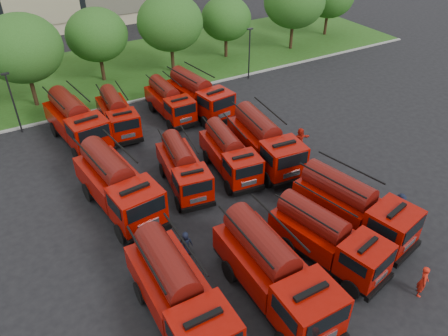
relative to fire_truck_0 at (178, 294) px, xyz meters
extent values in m
plane|color=black|center=(6.48, 5.53, -1.75)|extent=(140.00, 140.00, 0.00)
cube|color=#244412|center=(6.48, 31.53, -1.69)|extent=(70.00, 16.00, 0.12)
cube|color=gray|center=(6.48, 23.43, -1.68)|extent=(70.00, 0.30, 0.14)
cylinder|color=#382314|center=(-1.52, 27.03, -0.35)|extent=(0.36, 0.36, 2.80)
ellipsoid|color=#1E4914|center=(-1.52, 27.03, 3.61)|extent=(6.72, 6.72, 5.71)
cylinder|color=#382314|center=(5.48, 29.53, -0.53)|extent=(0.36, 0.36, 2.45)
ellipsoid|color=#1E4914|center=(5.48, 29.53, 2.94)|extent=(5.88, 5.88, 5.00)
cylinder|color=#382314|center=(12.48, 28.03, -0.39)|extent=(0.36, 0.36, 2.73)
ellipsoid|color=#1E4914|center=(12.48, 28.03, 3.47)|extent=(6.55, 6.55, 5.57)
cylinder|color=#382314|center=(19.48, 29.03, -0.62)|extent=(0.36, 0.36, 2.27)
ellipsoid|color=#1E4914|center=(19.48, 29.03, 2.60)|extent=(5.46, 5.46, 4.64)
cylinder|color=#382314|center=(27.48, 27.53, -0.32)|extent=(0.36, 0.36, 2.87)
ellipsoid|color=#1E4914|center=(27.48, 27.53, 3.74)|extent=(6.89, 6.89, 5.85)
cylinder|color=#382314|center=(34.48, 29.53, -0.49)|extent=(0.36, 0.36, 2.52)
cylinder|color=black|center=(-3.52, 22.73, 0.75)|extent=(0.14, 0.14, 5.00)
cube|color=black|center=(-3.52, 22.73, 3.30)|extent=(0.60, 0.25, 0.12)
cylinder|color=black|center=(18.48, 22.73, 0.75)|extent=(0.14, 0.14, 5.00)
cube|color=black|center=(18.48, 22.73, 3.30)|extent=(0.60, 0.25, 0.12)
cube|color=black|center=(0.00, 0.01, -1.06)|extent=(2.50, 7.49, 0.32)
cube|color=#780600|center=(-0.02, -2.55, 0.14)|extent=(2.63, 2.37, 2.08)
cube|color=#780600|center=(0.01, 1.19, -0.20)|extent=(2.65, 4.93, 1.39)
cylinder|color=#500C08|center=(0.01, 1.19, 0.93)|extent=(1.63, 4.50, 1.60)
cylinder|color=black|center=(-1.22, 1.94, -1.17)|extent=(0.38, 1.18, 1.18)
cylinder|color=black|center=(1.24, 1.93, -1.17)|extent=(0.38, 1.18, 1.18)
cube|color=black|center=(4.56, -1.09, -1.04)|extent=(2.59, 7.70, 0.33)
cube|color=#780600|center=(4.53, -3.73, 0.19)|extent=(2.71, 2.44, 2.14)
cube|color=black|center=(4.52, -4.95, 0.69)|extent=(2.30, 0.08, 0.93)
cube|color=#780600|center=(4.57, 0.11, -0.16)|extent=(2.73, 5.07, 1.43)
cylinder|color=#500C08|center=(4.57, 0.11, 1.00)|extent=(1.69, 4.62, 1.64)
cylinder|color=black|center=(5.79, -3.96, -1.15)|extent=(0.39, 1.21, 1.21)
cylinder|color=black|center=(3.31, 0.89, -1.15)|extent=(0.39, 1.21, 1.21)
cylinder|color=black|center=(5.84, 0.87, -1.15)|extent=(0.39, 1.21, 1.21)
cube|color=black|center=(8.55, -0.43, -1.14)|extent=(3.56, 6.93, 0.28)
cube|color=black|center=(9.28, -3.70, -1.19)|extent=(2.36, 0.75, 0.33)
cube|color=#780600|center=(9.04, -2.64, -0.08)|extent=(2.71, 2.53, 1.84)
cube|color=black|center=(9.27, -3.68, 0.35)|extent=(1.95, 0.48, 0.80)
cube|color=#780600|center=(8.32, 0.59, -0.38)|extent=(3.21, 4.75, 1.23)
cylinder|color=#500C08|center=(8.32, 0.59, 0.62)|extent=(2.25, 4.18, 1.42)
cylinder|color=black|center=(8.02, -3.06, -1.23)|extent=(0.55, 1.09, 1.04)
cylinder|color=black|center=(10.14, -2.59, -1.23)|extent=(0.55, 1.09, 1.04)
cylinder|color=black|center=(7.11, 1.00, -1.23)|extent=(0.55, 1.09, 1.04)
cylinder|color=black|center=(9.24, 1.47, -1.23)|extent=(0.55, 1.09, 1.04)
cube|color=black|center=(11.48, 0.71, -1.08)|extent=(3.88, 7.55, 0.31)
cube|color=black|center=(12.27, -2.86, -1.14)|extent=(2.57, 0.81, 0.36)
cube|color=#780600|center=(12.02, -1.70, 0.07)|extent=(2.96, 2.76, 2.01)
cube|color=black|center=(12.27, -2.83, 0.54)|extent=(2.12, 0.52, 0.88)
cube|color=#780600|center=(11.23, 1.82, -0.26)|extent=(3.49, 5.17, 1.34)
cylinder|color=#500C08|center=(11.23, 1.82, 0.83)|extent=(2.45, 4.56, 1.55)
cylinder|color=black|center=(10.90, -2.16, -1.19)|extent=(0.60, 1.18, 1.13)
cylinder|color=black|center=(13.22, -1.64, -1.19)|extent=(0.60, 1.18, 1.13)
cylinder|color=black|center=(9.92, 2.27, -1.19)|extent=(0.60, 1.18, 1.13)
cylinder|color=black|center=(12.23, 2.78, -1.19)|extent=(0.60, 1.18, 1.13)
cube|color=black|center=(0.29, 9.42, -1.04)|extent=(3.40, 7.95, 0.33)
cube|color=black|center=(0.74, 5.53, -1.09)|extent=(2.77, 0.59, 0.39)
cube|color=#780600|center=(0.59, 6.79, 0.20)|extent=(2.96, 2.72, 2.15)
cube|color=black|center=(0.74, 5.57, 0.70)|extent=(2.31, 0.32, 0.94)
cube|color=#780600|center=(0.15, 10.63, -0.16)|extent=(3.26, 5.34, 1.43)
cylinder|color=#500C08|center=(0.15, 10.63, 1.02)|extent=(2.17, 4.79, 1.65)
cylinder|color=black|center=(-0.64, 6.43, -1.15)|extent=(0.52, 1.25, 1.21)
cylinder|color=black|center=(1.88, 6.72, -1.15)|extent=(0.52, 1.25, 1.21)
cylinder|color=black|center=(-1.19, 11.25, -1.15)|extent=(0.52, 1.25, 1.21)
cylinder|color=black|center=(1.33, 11.54, -1.15)|extent=(0.52, 1.25, 1.21)
cube|color=black|center=(4.78, 9.52, -1.18)|extent=(2.97, 6.47, 0.27)
cube|color=black|center=(4.31, 6.39, -1.22)|extent=(2.23, 0.56, 0.31)
cube|color=#780600|center=(4.46, 7.41, -0.17)|extent=(2.45, 2.27, 1.74)
cube|color=black|center=(4.31, 6.42, 0.23)|extent=(1.85, 0.33, 0.76)
cube|color=#780600|center=(4.93, 10.49, -0.46)|extent=(2.77, 4.38, 1.16)
cylinder|color=#500C08|center=(4.93, 10.49, 0.48)|extent=(1.89, 3.90, 1.34)
cylinder|color=black|center=(3.42, 7.39, -1.26)|extent=(0.46, 1.01, 0.98)
cylinder|color=black|center=(5.45, 7.08, -1.26)|extent=(0.46, 1.01, 0.98)
cylinder|color=black|center=(4.02, 11.26, -1.26)|extent=(0.46, 1.01, 0.98)
cylinder|color=black|center=(6.04, 10.95, -1.26)|extent=(0.46, 1.01, 0.98)
cube|color=black|center=(8.32, 9.44, -1.17)|extent=(2.85, 6.54, 0.27)
cube|color=black|center=(7.92, 6.25, -1.21)|extent=(2.27, 0.50, 0.32)
cube|color=#780600|center=(8.05, 7.29, -0.15)|extent=(2.45, 2.25, 1.76)
cube|color=black|center=(7.92, 6.28, 0.26)|extent=(1.89, 0.28, 0.77)
cube|color=#780600|center=(8.44, 10.43, -0.44)|extent=(2.71, 4.41, 1.18)
cylinder|color=#500C08|center=(8.44, 10.43, 0.52)|extent=(1.82, 3.94, 1.36)
cylinder|color=black|center=(6.99, 7.23, -1.26)|extent=(0.44, 1.03, 1.00)
cylinder|color=black|center=(9.06, 6.98, -1.26)|extent=(0.44, 1.03, 1.00)
cylinder|color=black|center=(7.48, 11.19, -1.26)|extent=(0.44, 1.03, 1.00)
cylinder|color=black|center=(9.55, 10.93, -1.26)|extent=(0.44, 1.03, 1.00)
cube|color=black|center=(11.10, 9.19, -1.07)|extent=(3.13, 7.56, 0.32)
cube|color=black|center=(10.73, 5.48, -1.12)|extent=(2.64, 0.52, 0.37)
cube|color=#780600|center=(10.85, 6.68, 0.11)|extent=(2.79, 2.56, 2.05)
cube|color=black|center=(10.73, 5.51, 0.58)|extent=(2.20, 0.27, 0.89)
cube|color=#780600|center=(11.21, 10.34, -0.23)|extent=(3.04, 5.07, 1.37)
cylinder|color=#500C08|center=(11.21, 10.34, 0.89)|extent=(2.01, 4.55, 1.58)
cylinder|color=black|center=(9.63, 6.59, -1.18)|extent=(0.48, 1.19, 1.16)
cylinder|color=black|center=(12.03, 6.35, -1.18)|extent=(0.48, 1.19, 1.16)
cylinder|color=black|center=(10.08, 11.19, -1.18)|extent=(0.48, 1.19, 1.16)
cylinder|color=black|center=(12.49, 10.95, -1.18)|extent=(0.48, 1.19, 1.16)
cube|color=black|center=(0.22, 18.96, -1.06)|extent=(3.35, 7.76, 0.32)
cube|color=black|center=(0.67, 15.17, -1.11)|extent=(2.70, 0.59, 0.38)
cube|color=#780600|center=(0.52, 16.40, 0.15)|extent=(2.90, 2.66, 2.10)
cube|color=black|center=(0.67, 15.20, 0.64)|extent=(2.25, 0.32, 0.91)
cube|color=#780600|center=(0.07, 20.13, -0.20)|extent=(3.20, 5.22, 1.40)
cylinder|color=#500C08|center=(0.07, 20.13, 0.95)|extent=(2.14, 4.67, 1.61)
cylinder|color=black|center=(-0.68, 16.03, -1.16)|extent=(0.51, 1.22, 1.18)
cylinder|color=black|center=(1.78, 16.33, -1.16)|extent=(0.51, 1.22, 1.18)
cylinder|color=black|center=(-1.24, 20.73, -1.16)|extent=(0.51, 1.22, 1.18)
cylinder|color=black|center=(1.21, 21.02, -1.16)|extent=(0.51, 1.22, 1.18)
cube|color=black|center=(3.50, 19.08, -1.17)|extent=(2.55, 6.43, 0.27)
cube|color=black|center=(3.26, 15.91, -1.22)|extent=(2.26, 0.40, 0.31)
cube|color=#780600|center=(3.34, 16.94, -0.16)|extent=(2.35, 2.14, 1.75)
cube|color=black|center=(3.26, 15.93, 0.24)|extent=(1.88, 0.19, 0.76)
cube|color=#780600|center=(3.58, 20.07, -0.45)|extent=(2.51, 4.29, 1.17)
cylinder|color=#500C08|center=(3.58, 20.07, 0.50)|extent=(1.64, 3.87, 1.35)
cylinder|color=black|center=(2.29, 16.84, -1.26)|extent=(0.39, 1.01, 0.99)
cylinder|color=black|center=(4.35, 16.68, -1.26)|extent=(0.39, 1.01, 0.99)
cylinder|color=black|center=(2.60, 20.78, -1.26)|extent=(0.39, 1.01, 0.99)
cylinder|color=black|center=(4.66, 20.62, -1.26)|extent=(0.39, 1.01, 0.99)
cube|color=black|center=(8.13, 19.16, -1.18)|extent=(2.08, 6.19, 0.26)
cube|color=black|center=(8.16, 16.03, -1.23)|extent=(2.21, 0.24, 0.31)
cube|color=#780600|center=(8.15, 17.04, -0.19)|extent=(2.18, 1.96, 1.72)
cube|color=black|center=(8.16, 16.06, 0.21)|extent=(1.85, 0.06, 0.75)
cube|color=#780600|center=(8.13, 20.13, -0.48)|extent=(2.20, 4.07, 1.15)
cylinder|color=#500C08|center=(8.13, 20.13, 0.46)|extent=(1.35, 3.71, 1.32)
cylinder|color=black|center=(7.14, 16.86, -1.27)|extent=(0.32, 0.97, 0.97)
cylinder|color=black|center=(9.17, 16.88, -1.27)|extent=(0.32, 0.97, 0.97)
cylinder|color=black|center=(7.11, 20.74, -1.27)|extent=(0.32, 0.97, 0.97)
cylinder|color=black|center=(9.13, 20.76, -1.27)|extent=(0.32, 0.97, 0.97)
cube|color=black|center=(10.61, 18.55, -1.09)|extent=(3.32, 7.40, 0.31)
cube|color=black|center=(11.12, 14.96, -1.14)|extent=(2.56, 0.61, 0.36)
cube|color=#780600|center=(10.95, 16.12, 0.06)|extent=(2.79, 2.57, 1.99)
cube|color=black|center=(11.11, 14.99, 0.52)|extent=(2.13, 0.35, 0.87)
cube|color=#780600|center=(10.46, 19.66, -0.27)|extent=(3.13, 5.00, 1.33)
cylinder|color=#500C08|center=(10.46, 19.66, 0.81)|extent=(2.11, 4.46, 1.53)
cylinder|color=black|center=(9.82, 15.76, -1.19)|extent=(0.51, 1.16, 1.12)
cylinder|color=black|center=(12.15, 16.09, -1.19)|extent=(0.51, 1.16, 1.12)
cylinder|color=black|center=(9.20, 20.20, -1.19)|extent=(0.51, 1.16, 1.12)
cylinder|color=black|center=(11.52, 20.53, -1.19)|extent=(0.51, 1.16, 1.12)
imported|color=#B41B0D|center=(11.13, -4.74, -1.75)|extent=(0.85, 0.82, 1.88)
imported|color=#B41B0D|center=(12.94, -0.22, -1.75)|extent=(0.88, 1.15, 1.73)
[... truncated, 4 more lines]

